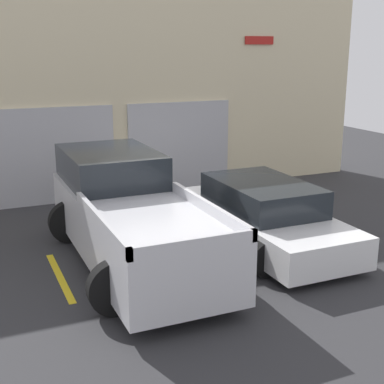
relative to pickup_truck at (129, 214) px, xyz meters
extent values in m
plane|color=#2D2D30|center=(1.35, 1.41, -0.88)|extent=(28.00, 28.00, 0.00)
cube|color=beige|center=(1.35, 4.71, 1.93)|extent=(14.07, 0.60, 5.62)
cube|color=#ADADB2|center=(-0.51, 4.37, 0.33)|extent=(2.91, 0.08, 2.42)
cube|color=#ADADB2|center=(2.81, 4.37, 0.33)|extent=(2.91, 0.08, 2.42)
cube|color=#B21E19|center=(5.22, 4.38, 3.14)|extent=(0.90, 0.03, 0.22)
cube|color=silver|center=(0.00, -0.28, -0.15)|extent=(1.86, 5.41, 0.99)
cube|color=#1E2328|center=(0.00, 1.20, 0.66)|extent=(1.72, 2.43, 0.64)
cube|color=silver|center=(-0.89, -1.50, 0.43)|extent=(0.08, 2.97, 0.18)
cube|color=silver|center=(0.89, -1.50, 0.43)|extent=(0.08, 2.97, 0.18)
cube|color=silver|center=(0.00, -2.95, 0.43)|extent=(1.86, 0.08, 0.18)
cylinder|color=black|center=(-0.82, 1.39, -0.45)|extent=(0.85, 0.22, 0.85)
cylinder|color=black|center=(0.82, 1.39, -0.45)|extent=(0.85, 0.22, 0.85)
cylinder|color=black|center=(-0.82, -1.96, -0.45)|extent=(0.85, 0.22, 0.85)
cylinder|color=black|center=(0.82, -1.96, -0.45)|extent=(0.85, 0.22, 0.85)
cube|color=white|center=(2.70, -0.28, -0.44)|extent=(1.78, 4.45, 0.58)
cube|color=#1E2328|center=(2.70, -0.17, 0.12)|extent=(1.57, 2.45, 0.54)
cylinder|color=black|center=(1.92, 1.09, -0.55)|extent=(0.65, 0.22, 0.65)
cylinder|color=black|center=(3.48, 1.09, -0.55)|extent=(0.65, 0.22, 0.65)
cylinder|color=black|center=(1.92, -1.66, -0.55)|extent=(0.65, 0.22, 0.65)
cylinder|color=black|center=(3.48, -1.66, -0.55)|extent=(0.65, 0.22, 0.65)
cube|color=gold|center=(-1.35, -0.28, -0.87)|extent=(0.12, 2.20, 0.01)
cube|color=gold|center=(1.35, -0.28, -0.87)|extent=(0.12, 2.20, 0.01)
cube|color=gold|center=(4.05, -0.28, -0.87)|extent=(0.12, 2.20, 0.01)
camera|label=1|loc=(-2.68, -8.97, 2.91)|focal=50.00mm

